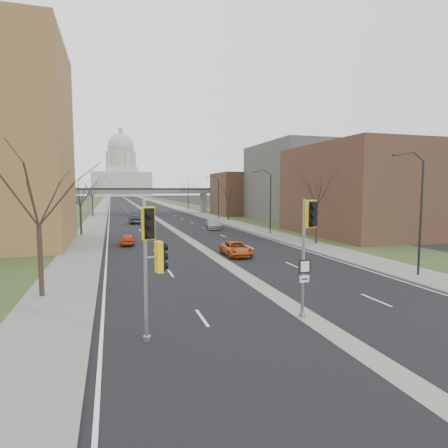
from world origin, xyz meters
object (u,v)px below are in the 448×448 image
signal_pole_median (308,236)px  car_left_far (134,219)px  car_right_near (236,249)px  signal_pole_left (152,250)px  car_left_near (128,239)px  car_right_mid (213,224)px

signal_pole_median → car_left_far: bearing=91.6°
signal_pole_median → car_right_near: size_ratio=1.21×
signal_pole_left → car_right_near: (9.55, 17.81, -3.14)m
car_left_far → car_right_near: size_ratio=0.96×
signal_pole_left → car_right_near: 20.45m
signal_pole_median → car_left_near: size_ratio=1.56×
signal_pole_left → signal_pole_median: size_ratio=1.01×
signal_pole_left → car_right_mid: signal_pole_left is taller
signal_pole_left → car_left_near: signal_pole_left is taller
signal_pole_left → car_right_near: bearing=52.3°
signal_pole_left → car_left_far: size_ratio=1.27×
car_left_far → car_right_near: bearing=97.7°
signal_pole_left → car_left_near: (0.14, 27.70, -3.17)m
car_left_near → car_left_far: 26.11m
signal_pole_left → car_right_mid: (13.65, 41.09, -3.03)m
signal_pole_median → car_right_mid: (6.38, 40.51, -3.24)m
car_left_near → car_left_far: (2.21, 26.02, 0.13)m
car_left_near → car_right_mid: bearing=-130.5°
signal_pole_median → car_left_far: (-4.93, 53.13, -3.25)m
signal_pole_median → car_left_far: 53.46m
car_left_far → car_right_near: (7.20, -35.91, -0.09)m
signal_pole_median → car_right_near: (2.28, 17.22, -3.34)m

